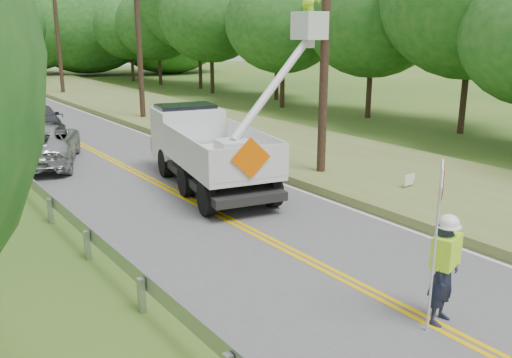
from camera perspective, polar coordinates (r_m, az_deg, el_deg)
ground at (r=10.46m, az=20.35°, el=-15.29°), size 140.00×140.00×0.00m
road at (r=20.93m, az=-12.91°, el=0.86°), size 7.20×96.00×0.03m
guardrail at (r=20.53m, az=-24.37°, el=1.13°), size 0.18×48.00×0.77m
utility_poles at (r=25.21m, az=-5.63°, el=15.72°), size 1.60×43.30×10.00m
tall_grass_verge at (r=24.43m, az=2.55°, el=3.68°), size 7.00×96.00×0.30m
treeline_right at (r=38.17m, az=2.59°, el=17.13°), size 11.23×55.27×12.12m
flagger at (r=10.28m, az=19.23°, el=-8.62°), size 1.16×0.63×3.13m
bucket_truck at (r=18.81m, az=-5.03°, el=4.42°), size 5.36×7.39×6.89m
suv_silver at (r=22.82m, az=-21.74°, el=3.43°), size 4.59×6.28×1.59m
suv_darkgrey at (r=27.86m, az=-22.21°, el=5.50°), size 3.32×6.08×1.67m
yard_sign at (r=17.88m, az=15.87°, el=-0.15°), size 0.50×0.08×0.73m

